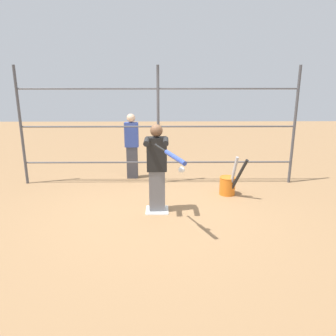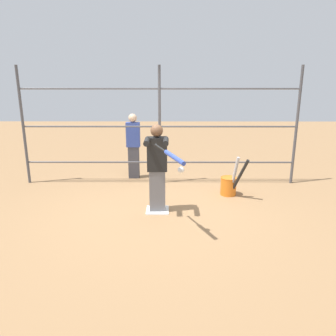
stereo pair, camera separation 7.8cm
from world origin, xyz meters
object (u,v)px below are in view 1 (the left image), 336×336
Objects in this scene: bystander_behind_fence at (132,145)px; baseball_bat_swinging at (173,156)px; batter at (157,166)px; bat_bucket at (228,184)px; softball_in_flight at (182,170)px.

baseball_bat_swinging is at bearing 106.67° from bystander_behind_fence.
bystander_behind_fence is (0.62, -2.01, -0.05)m from batter.
bat_bucket is at bearing -124.29° from baseball_bat_swinging.
softball_in_flight is at bearing -170.13° from baseball_bat_swinging.
bystander_behind_fence is (2.04, -1.19, 0.56)m from bat_bucket.
softball_in_flight is (-0.38, 0.88, 0.18)m from batter.
baseball_bat_swinging is 3.07m from bystander_behind_fence.
bystander_behind_fence reaches higher than baseball_bat_swinging.
softball_in_flight is 0.06× the size of bystander_behind_fence.
baseball_bat_swinging is 8.90× the size of softball_in_flight.
bat_bucket is (-1.04, -1.70, -0.79)m from softball_in_flight.
softball_in_flight reaches higher than bat_bucket.
bat_bucket is (-1.17, -1.72, -1.01)m from baseball_bat_swinging.
batter reaches higher than softball_in_flight.
baseball_bat_swinging is 0.25m from softball_in_flight.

